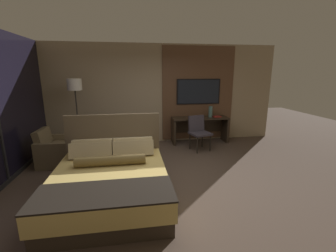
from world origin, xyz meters
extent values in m
plane|color=#4C3D33|center=(0.00, 0.00, 0.00)|extent=(16.00, 16.00, 0.00)
cube|color=tan|center=(0.00, 2.60, 1.40)|extent=(7.20, 0.06, 2.80)
cube|color=brown|center=(1.29, 2.56, 1.40)|extent=(2.13, 0.03, 2.70)
cube|color=black|center=(-2.98, 0.40, 0.04)|extent=(0.05, 6.00, 0.08)
cube|color=#33281E|center=(-1.02, -0.54, 0.11)|extent=(1.72, 1.95, 0.22)
cube|color=tan|center=(-1.02, -0.54, 0.36)|extent=(1.77, 2.01, 0.28)
cube|color=black|center=(-1.02, -1.19, 0.52)|extent=(1.79, 0.70, 0.02)
cube|color=brown|center=(-1.02, 0.50, 0.62)|extent=(1.80, 0.08, 1.23)
cube|color=#C6B284|center=(-1.40, 0.36, 0.64)|extent=(0.74, 0.23, 0.31)
cube|color=#C6B284|center=(-0.64, 0.36, 0.64)|extent=(0.74, 0.23, 0.31)
cube|color=#C6B284|center=(-1.40, 0.15, 0.64)|extent=(0.74, 0.25, 0.32)
cube|color=#C6B284|center=(-0.64, 0.15, 0.64)|extent=(0.74, 0.25, 0.32)
cylinder|color=brown|center=(-1.02, -0.26, 0.59)|extent=(1.15, 0.17, 0.17)
cube|color=#2D2319|center=(1.29, 2.27, 0.73)|extent=(1.63, 0.52, 0.03)
cube|color=#2D2319|center=(0.51, 2.27, 0.36)|extent=(0.06, 0.47, 0.71)
cube|color=#2D2319|center=(2.07, 2.27, 0.36)|extent=(0.06, 0.47, 0.71)
cube|color=#2D2319|center=(1.29, 2.51, 0.43)|extent=(1.51, 0.02, 0.36)
cube|color=black|center=(1.29, 2.52, 1.47)|extent=(1.30, 0.04, 0.73)
cube|color=black|center=(1.29, 2.50, 1.47)|extent=(1.22, 0.01, 0.67)
cube|color=#38333D|center=(1.10, 1.60, 0.46)|extent=(0.60, 0.59, 0.05)
cube|color=#38333D|center=(1.04, 1.79, 0.69)|extent=(0.47, 0.22, 0.42)
cylinder|color=black|center=(0.96, 1.36, 0.22)|extent=(0.04, 0.04, 0.43)
cylinder|color=black|center=(1.34, 1.47, 0.22)|extent=(0.04, 0.04, 0.43)
cylinder|color=black|center=(0.86, 1.72, 0.22)|extent=(0.04, 0.04, 0.43)
cylinder|color=black|center=(1.24, 1.83, 0.22)|extent=(0.04, 0.04, 0.43)
cube|color=brown|center=(-2.29, 1.26, 0.22)|extent=(0.81, 0.66, 0.44)
cube|color=brown|center=(-2.62, 1.27, 0.62)|extent=(0.22, 0.64, 0.38)
cube|color=brown|center=(-2.31, 0.90, 0.29)|extent=(0.80, 0.12, 0.58)
cube|color=brown|center=(-2.28, 1.63, 0.29)|extent=(0.80, 0.12, 0.58)
cylinder|color=#282623|center=(-2.00, 1.92, 0.01)|extent=(0.28, 0.28, 0.03)
cylinder|color=#332D28|center=(-2.00, 1.92, 0.82)|extent=(0.03, 0.03, 1.63)
cylinder|color=silver|center=(-2.00, 1.92, 1.73)|extent=(0.34, 0.34, 0.28)
cylinder|color=#4C706B|center=(1.60, 2.27, 0.91)|extent=(0.11, 0.11, 0.32)
cube|color=maroon|center=(1.79, 2.24, 0.76)|extent=(0.25, 0.20, 0.03)
camera|label=1|loc=(-0.63, -3.87, 2.02)|focal=24.00mm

